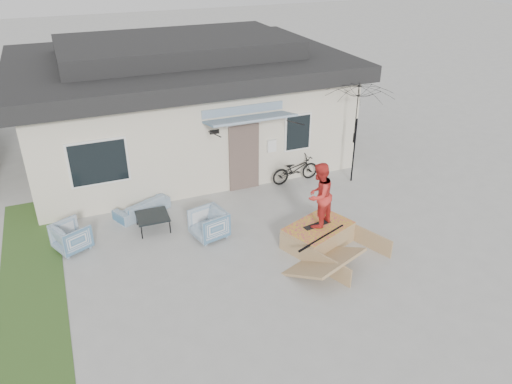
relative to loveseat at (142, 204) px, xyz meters
name	(u,v)px	position (x,y,z in m)	size (l,w,h in m)	color
ground	(274,277)	(2.25, -4.10, -0.31)	(90.00, 90.00, 0.00)	#9B9B97
grass_strip	(32,280)	(-2.95, -2.10, -0.31)	(1.40, 8.00, 0.01)	#2E4C1F
house	(180,100)	(2.25, 3.89, 1.63)	(10.80, 8.49, 4.10)	beige
loveseat	(142,204)	(0.00, 0.00, 0.00)	(1.58, 0.46, 0.62)	#3C6990
armchair_left	(71,235)	(-1.95, -1.11, 0.09)	(0.78, 0.73, 0.80)	#3C6990
armchair_right	(209,223)	(1.39, -1.88, 0.11)	(0.82, 0.77, 0.85)	#3C6990
coffee_table	(153,222)	(0.12, -0.94, -0.10)	(0.84, 0.84, 0.41)	black
bicycle	(295,167)	(4.93, 0.19, 0.21)	(0.57, 1.62, 1.04)	black
patio_umbrella	(356,130)	(6.63, -0.46, 1.44)	(2.36, 2.22, 2.20)	black
skate_ramp	(318,235)	(3.86, -3.29, -0.04)	(1.64, 2.19, 0.55)	#A07E53
skateboard	(317,224)	(3.84, -3.24, 0.26)	(0.76, 0.19, 0.05)	black
skater	(319,194)	(3.84, -3.24, 1.13)	(0.82, 0.64, 1.68)	red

